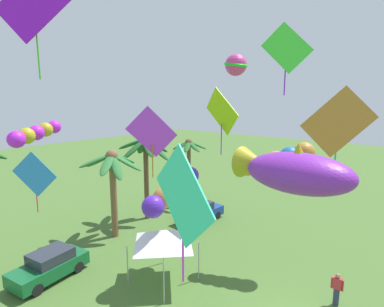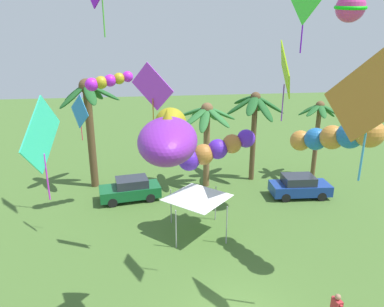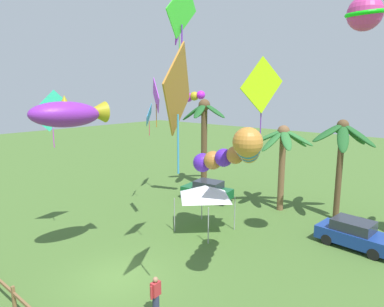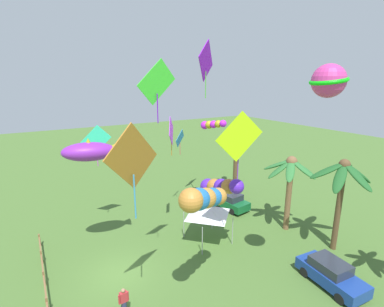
{
  "view_description": "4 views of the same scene",
  "coord_description": "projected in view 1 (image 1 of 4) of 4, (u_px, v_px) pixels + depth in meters",
  "views": [
    {
      "loc": [
        -11.06,
        -3.75,
        9.46
      ],
      "look_at": [
        0.45,
        5.71,
        6.8
      ],
      "focal_mm": 29.18,
      "sensor_mm": 36.0,
      "label": 1
    },
    {
      "loc": [
        -3.34,
        -9.66,
        9.85
      ],
      "look_at": [
        -1.18,
        4.24,
        5.4
      ],
      "focal_mm": 32.32,
      "sensor_mm": 36.0,
      "label": 2
    },
    {
      "loc": [
        11.93,
        -8.61,
        8.45
      ],
      "look_at": [
        0.69,
        4.33,
        5.29
      ],
      "focal_mm": 32.11,
      "sensor_mm": 36.0,
      "label": 3
    },
    {
      "loc": [
        15.22,
        -3.71,
        11.65
      ],
      "look_at": [
        -0.81,
        5.71,
        6.83
      ],
      "focal_mm": 26.45,
      "sensor_mm": 36.0,
      "label": 4
    }
  ],
  "objects": [
    {
      "name": "kite_diamond_4",
      "position": [
        152.0,
        133.0,
        12.11
      ],
      "size": [
        1.72,
        1.16,
        2.84
      ],
      "color": "#BC36F1"
    },
    {
      "name": "kite_fish_8",
      "position": [
        290.0,
        171.0,
        8.9
      ],
      "size": [
        2.03,
        3.75,
        1.49
      ],
      "color": "purple"
    },
    {
      "name": "kite_diamond_9",
      "position": [
        222.0,
        112.0,
        17.42
      ],
      "size": [
        0.78,
        2.66,
        3.8
      ],
      "color": "#9FD60F"
    },
    {
      "name": "kite_tube_6",
      "position": [
        34.0,
        133.0,
        13.64
      ],
      "size": [
        2.61,
        1.26,
        1.02
      ],
      "color": "#C723F1"
    },
    {
      "name": "festival_tent",
      "position": [
        163.0,
        237.0,
        15.91
      ],
      "size": [
        2.86,
        2.86,
        2.85
      ],
      "color": "#9E9EA3",
      "rests_on": "ground"
    },
    {
      "name": "palm_tree_2",
      "position": [
        145.0,
        154.0,
        24.01
      ],
      "size": [
        4.34,
        4.43,
        6.64
      ],
      "color": "brown",
      "rests_on": "ground"
    },
    {
      "name": "parked_car_1",
      "position": [
        50.0,
        265.0,
        16.46
      ],
      "size": [
        4.1,
        2.24,
        1.51
      ],
      "color": "#145B2D",
      "rests_on": "ground"
    },
    {
      "name": "kite_diamond_5",
      "position": [
        338.0,
        123.0,
        13.84
      ],
      "size": [
        1.55,
        2.89,
        4.48
      ],
      "color": "#BE7829"
    },
    {
      "name": "kite_diamond_11",
      "position": [
        183.0,
        198.0,
        6.79
      ],
      "size": [
        0.63,
        2.2,
        3.17
      ],
      "color": "#35E9B5"
    },
    {
      "name": "kite_diamond_2",
      "position": [
        34.0,
        4.0,
        12.29
      ],
      "size": [
        2.05,
        2.67,
        4.58
      ],
      "color": "#9013D7"
    },
    {
      "name": "parked_car_0",
      "position": [
        199.0,
        212.0,
        24.22
      ],
      "size": [
        4.02,
        2.01,
        1.51
      ],
      "color": "navy",
      "rests_on": "ground"
    },
    {
      "name": "kite_ball_1",
      "position": [
        236.0,
        65.0,
        20.81
      ],
      "size": [
        1.83,
        1.84,
        1.44
      ],
      "color": "#D53990"
    },
    {
      "name": "kite_diamond_7",
      "position": [
        286.0,
        49.0,
        13.3
      ],
      "size": [
        0.46,
        2.2,
        3.1
      ],
      "color": "#40E334"
    },
    {
      "name": "palm_tree_0",
      "position": [
        189.0,
        154.0,
        27.71
      ],
      "size": [
        3.02,
        3.22,
        5.92
      ],
      "color": "brown",
      "rests_on": "ground"
    },
    {
      "name": "kite_tube_10",
      "position": [
        279.0,
        159.0,
        16.88
      ],
      "size": [
        2.53,
        3.58,
        1.94
      ],
      "color": "#C78033"
    },
    {
      "name": "kite_diamond_3",
      "position": [
        35.0,
        175.0,
        11.31
      ],
      "size": [
        1.01,
        1.33,
        2.27
      ],
      "color": "#2B83CC"
    },
    {
      "name": "kite_tube_0",
      "position": [
        171.0,
        192.0,
        16.43
      ],
      "size": [
        4.12,
        1.18,
        2.04
      ],
      "color": "#5322C5"
    },
    {
      "name": "palm_tree_1",
      "position": [
        112.0,
        170.0,
        20.87
      ],
      "size": [
        4.06,
        3.95,
        6.09
      ],
      "color": "brown",
      "rests_on": "ground"
    },
    {
      "name": "spectator_0",
      "position": [
        337.0,
        289.0,
        14.31
      ],
      "size": [
        0.26,
        0.55,
        1.59
      ],
      "color": "#2D3351",
      "rests_on": "ground"
    }
  ]
}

